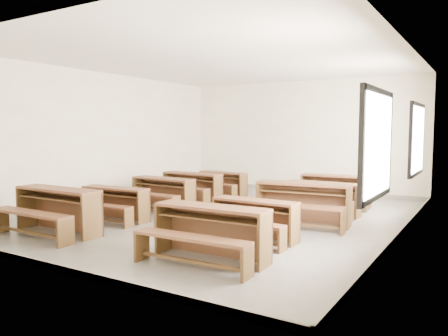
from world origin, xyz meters
The scene contains 11 objects.
room centered at (0.09, 0.00, 2.14)m, with size 8.50×8.50×3.20m.
desk_set_0 centered at (-1.65, -2.90, 0.46)m, with size 1.75×0.91×0.79m.
desk_set_1 centered at (-1.60, -1.57, 0.38)m, with size 1.50×0.85×0.66m.
desk_set_2 centered at (-1.59, -0.11, 0.41)m, with size 1.61×0.87×0.71m.
desk_set_3 centered at (-1.63, 1.08, 0.42)m, with size 1.62×0.87×0.72m.
desk_set_4 centered at (-1.55, 2.41, 0.37)m, with size 1.48×0.86×0.64m.
desk_set_5 centered at (1.48, -2.81, 0.44)m, with size 1.70×0.92×0.75m.
desk_set_6 centered at (1.48, -1.50, 0.38)m, with size 1.48×0.80×0.66m.
desk_set_7 centered at (1.73, 0.01, 0.46)m, with size 1.85×1.09×0.79m.
desk_set_8 centered at (1.75, 1.12, 0.40)m, with size 1.57×0.86×0.69m.
desk_set_9 centered at (1.63, 2.37, 0.42)m, with size 1.67×0.95×0.73m.
Camera 1 is at (4.72, -7.73, 1.79)m, focal length 35.00 mm.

